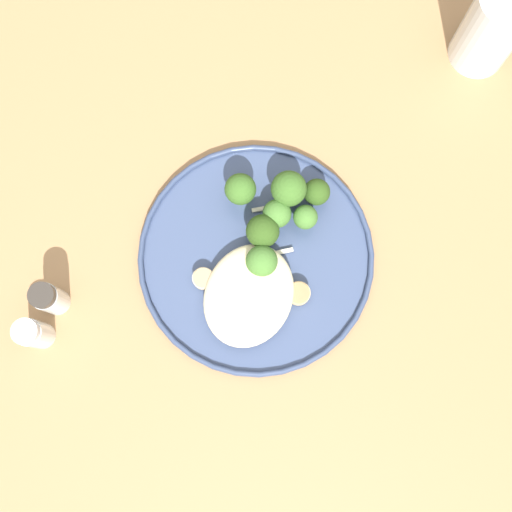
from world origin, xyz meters
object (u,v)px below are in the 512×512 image
object	(u,v)px
dinner_plate	(256,258)
broccoli_floret_front_edge	(262,261)
broccoli_floret_tall_stalk	(277,214)
salt_shaker	(34,334)
broccoli_floret_near_rim	(289,189)
seared_scallop_left_edge	(234,329)
seared_scallop_on_noodles	(224,284)
seared_scallop_rear_pale	(202,282)
seared_scallop_center_golden	(246,287)
broccoli_floret_left_leaning	(317,192)
broccoli_floret_beside_noodles	(305,218)
water_glass	(490,31)
seared_scallop_right_edge	(262,309)
pepper_shaker	(49,299)
seared_scallop_large_seared	(299,293)
broccoli_floret_center_pile	(240,190)
broccoli_floret_split_head	(263,231)

from	to	relation	value
dinner_plate	broccoli_floret_front_edge	xyz separation A→B (m)	(-0.01, -0.01, 0.03)
broccoli_floret_tall_stalk	salt_shaker	size ratio (longest dim) A/B	0.73
broccoli_floret_near_rim	salt_shaker	world-z (taller)	broccoli_floret_near_rim
seared_scallop_left_edge	broccoli_floret_front_edge	distance (m)	0.09
seared_scallop_on_noodles	seared_scallop_rear_pale	size ratio (longest dim) A/B	0.88
seared_scallop_center_golden	broccoli_floret_left_leaning	xyz separation A→B (m)	(0.14, -0.04, 0.02)
seared_scallop_center_golden	broccoli_floret_beside_noodles	world-z (taller)	broccoli_floret_beside_noodles
broccoli_floret_near_rim	water_glass	distance (m)	0.32
seared_scallop_right_edge	broccoli_floret_beside_noodles	xyz separation A→B (m)	(0.12, -0.01, 0.02)
seared_scallop_left_edge	broccoli_floret_tall_stalk	bearing A→B (deg)	0.56
seared_scallop_on_noodles	broccoli_floret_near_rim	distance (m)	0.14
broccoli_floret_left_leaning	broccoli_floret_tall_stalk	distance (m)	0.06
broccoli_floret_tall_stalk	water_glass	size ratio (longest dim) A/B	0.39
seared_scallop_rear_pale	broccoli_floret_left_leaning	world-z (taller)	broccoli_floret_left_leaning
salt_shaker	pepper_shaker	bearing A→B (deg)	0.00
seared_scallop_center_golden	broccoli_floret_left_leaning	size ratio (longest dim) A/B	0.59
seared_scallop_left_edge	seared_scallop_right_edge	xyz separation A→B (m)	(0.03, -0.02, -0.00)
broccoli_floret_near_rim	broccoli_floret_beside_noodles	xyz separation A→B (m)	(-0.02, -0.03, -0.01)
seared_scallop_large_seared	seared_scallop_right_edge	size ratio (longest dim) A/B	0.92
broccoli_floret_left_leaning	water_glass	bearing A→B (deg)	-25.99
broccoli_floret_left_leaning	broccoli_floret_tall_stalk	size ratio (longest dim) A/B	0.90
broccoli_floret_beside_noodles	broccoli_floret_front_edge	size ratio (longest dim) A/B	0.90
dinner_plate	seared_scallop_left_edge	world-z (taller)	seared_scallop_left_edge
seared_scallop_large_seared	seared_scallop_on_noodles	bearing A→B (deg)	103.53
seared_scallop_large_seared	seared_scallop_left_edge	xyz separation A→B (m)	(-0.07, 0.06, 0.00)
seared_scallop_on_noodles	seared_scallop_left_edge	world-z (taller)	seared_scallop_left_edge
dinner_plate	seared_scallop_large_seared	bearing A→B (deg)	-110.89
seared_scallop_rear_pale	broccoli_floret_beside_noodles	world-z (taller)	broccoli_floret_beside_noodles
seared_scallop_right_edge	water_glass	xyz separation A→B (m)	(0.42, -0.14, 0.03)
broccoli_floret_tall_stalk	pepper_shaker	distance (m)	0.29
broccoli_floret_tall_stalk	seared_scallop_rear_pale	bearing A→B (deg)	152.49
broccoli_floret_center_pile	salt_shaker	world-z (taller)	broccoli_floret_center_pile
dinner_plate	broccoli_floret_left_leaning	distance (m)	0.11
seared_scallop_large_seared	broccoli_floret_front_edge	bearing A→B (deg)	72.30
seared_scallop_right_edge	broccoli_floret_tall_stalk	bearing A→B (deg)	12.15
seared_scallop_on_noodles	seared_scallop_center_golden	world-z (taller)	same
broccoli_floret_front_edge	water_glass	distance (m)	0.41
dinner_plate	seared_scallop_right_edge	size ratio (longest dim) A/B	9.40
water_glass	seared_scallop_left_edge	bearing A→B (deg)	160.21
seared_scallop_on_noodles	broccoli_floret_split_head	size ratio (longest dim) A/B	0.44
broccoli_floret_near_rim	broccoli_floret_left_leaning	distance (m)	0.04
broccoli_floret_near_rim	pepper_shaker	bearing A→B (deg)	135.56
seared_scallop_center_golden	pepper_shaker	bearing A→B (deg)	114.95
pepper_shaker	broccoli_floret_left_leaning	bearing A→B (deg)	-46.75
broccoli_floret_front_edge	water_glass	size ratio (longest dim) A/B	0.40
seared_scallop_on_noodles	water_glass	size ratio (longest dim) A/B	0.18
seared_scallop_on_noodles	broccoli_floret_front_edge	bearing A→B (deg)	-41.22
seared_scallop_right_edge	broccoli_floret_left_leaning	size ratio (longest dim) A/B	0.70
broccoli_floret_front_edge	pepper_shaker	size ratio (longest dim) A/B	0.75
dinner_plate	seared_scallop_on_noodles	bearing A→B (deg)	152.46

